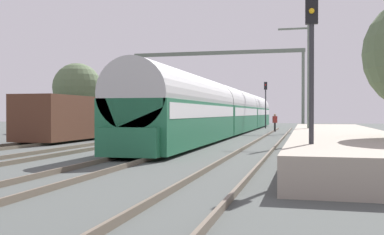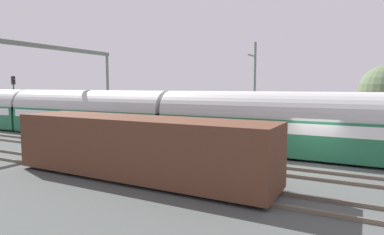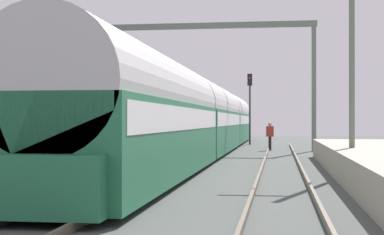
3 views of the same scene
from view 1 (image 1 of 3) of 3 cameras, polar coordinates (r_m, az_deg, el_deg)
name	(u,v)px [view 1 (image 1 of 3)]	position (r m, az deg, el deg)	size (l,w,h in m)	color
ground	(134,148)	(23.24, -7.38, -3.86)	(120.00, 120.00, 0.00)	#494D4B
track_far_west	(25,145)	(26.20, -20.33, -3.22)	(1.52, 60.00, 0.16)	#675B4C
track_west	(96,146)	(24.08, -12.05, -3.52)	(1.52, 60.00, 0.16)	#675B4C
track_east	(173,147)	(22.55, -2.40, -3.79)	(1.52, 60.00, 0.16)	#675B4C
track_far_east	(258,149)	(21.74, 8.29, -3.96)	(1.52, 60.00, 0.16)	#675B4C
platform	(339,140)	(23.66, 18.04, -2.71)	(4.40, 28.00, 0.90)	#A39989
passenger_train	(232,111)	(40.66, 5.05, 0.83)	(2.93, 49.20, 3.82)	#236B47
freight_car	(84,118)	(32.00, -13.43, -0.02)	(2.80, 13.00, 2.70)	#563323
person_crossing	(275,121)	(44.16, 10.42, -0.43)	(0.47, 0.42, 1.73)	black
railway_signal_near	(312,59)	(13.57, 14.85, 7.15)	(0.36, 0.30, 5.26)	#2D2D33
railway_signal_far	(266,99)	(53.27, 9.27, 2.34)	(0.36, 0.30, 5.41)	#2D2D33
catenary_gantry	(216,71)	(44.54, 3.05, 5.91)	(17.00, 0.28, 7.86)	slate
catenary_pole_east_mid	(308,73)	(27.62, 14.44, 5.45)	(1.90, 0.20, 8.00)	slate
tree_west_background	(77,87)	(44.61, -14.28, 3.70)	(4.61, 4.61, 6.56)	#4C3826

